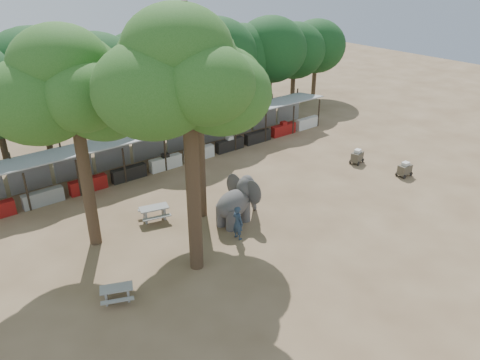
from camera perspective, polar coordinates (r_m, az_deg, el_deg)
ground at (r=25.00m, az=8.99°, el=-7.45°), size 100.00×100.00×0.00m
vendor_stalls at (r=34.19m, az=-7.88°, el=4.27°), size 28.00×2.99×2.80m
yard_tree_left at (r=22.71m, az=-20.31°, el=10.54°), size 7.10×6.90×11.02m
yard_tree_center at (r=19.22m, az=-7.05°, el=12.50°), size 7.10×6.90×12.04m
yard_tree_back at (r=24.23m, az=-5.89°, el=13.68°), size 7.10×6.90×11.36m
backdrop_trees at (r=37.33m, az=-12.46°, el=12.71°), size 46.46×5.95×8.33m
elephant at (r=25.97m, az=-0.27°, el=-2.53°), size 3.36×2.49×2.50m
handler at (r=24.49m, az=-0.27°, el=-5.23°), size 0.51×0.72×1.90m
picnic_table_near at (r=21.38m, az=-14.78°, el=-13.05°), size 1.76×1.68×0.69m
picnic_table_far at (r=26.82m, az=-10.41°, el=-3.80°), size 1.90×1.79×0.80m
cart_front at (r=33.51m, az=19.45°, el=1.26°), size 1.04×0.69×1.01m
cart_back at (r=34.65m, az=14.09°, el=2.82°), size 1.20×0.94×1.03m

